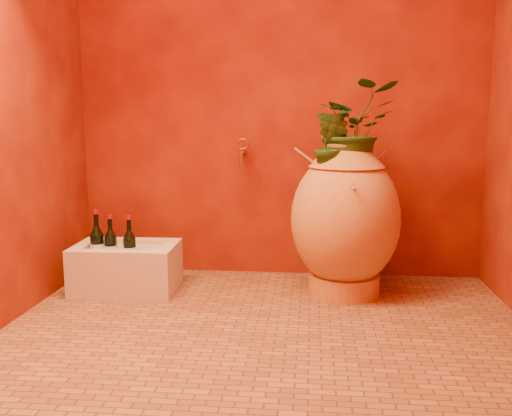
# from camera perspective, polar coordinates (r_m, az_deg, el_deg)

# --- Properties ---
(floor) EXTENTS (2.50, 2.50, 0.00)m
(floor) POSITION_cam_1_polar(r_m,az_deg,el_deg) (2.75, 0.99, -12.07)
(floor) COLOR #945B30
(floor) RESTS_ON ground
(wall_back) EXTENTS (2.50, 0.02, 2.50)m
(wall_back) POSITION_cam_1_polar(r_m,az_deg,el_deg) (3.57, 2.39, 13.25)
(wall_back) COLOR #5E0D05
(wall_back) RESTS_ON ground
(amphora) EXTENTS (0.73, 0.73, 0.87)m
(amphora) POSITION_cam_1_polar(r_m,az_deg,el_deg) (3.22, 8.93, -1.04)
(amphora) COLOR #C38837
(amphora) RESTS_ON floor
(stone_basin) EXTENTS (0.58, 0.40, 0.27)m
(stone_basin) POSITION_cam_1_polar(r_m,az_deg,el_deg) (3.38, -12.83, -5.93)
(stone_basin) COLOR beige
(stone_basin) RESTS_ON floor
(wine_bottle_a) EXTENTS (0.08, 0.08, 0.33)m
(wine_bottle_a) POSITION_cam_1_polar(r_m,az_deg,el_deg) (3.38, -15.59, -3.69)
(wine_bottle_a) COLOR black
(wine_bottle_a) RESTS_ON stone_basin
(wine_bottle_b) EXTENTS (0.07, 0.07, 0.30)m
(wine_bottle_b) POSITION_cam_1_polar(r_m,az_deg,el_deg) (3.36, -14.31, -3.89)
(wine_bottle_b) COLOR black
(wine_bottle_b) RESTS_ON stone_basin
(wine_bottle_c) EXTENTS (0.07, 0.07, 0.30)m
(wine_bottle_c) POSITION_cam_1_polar(r_m,az_deg,el_deg) (3.29, -12.51, -4.08)
(wine_bottle_c) COLOR black
(wine_bottle_c) RESTS_ON stone_basin
(wall_tap) EXTENTS (0.07, 0.15, 0.17)m
(wall_tap) POSITION_cam_1_polar(r_m,az_deg,el_deg) (3.50, -1.37, 5.73)
(wall_tap) COLOR #A06E25
(wall_tap) RESTS_ON wall_back
(plant_main) EXTENTS (0.57, 0.54, 0.51)m
(plant_main) POSITION_cam_1_polar(r_m,az_deg,el_deg) (3.19, 9.57, 7.83)
(plant_main) COLOR #1D4117
(plant_main) RESTS_ON amphora
(plant_side) EXTENTS (0.24, 0.24, 0.34)m
(plant_side) POSITION_cam_1_polar(r_m,az_deg,el_deg) (3.08, 7.54, 6.18)
(plant_side) COLOR #1D4117
(plant_side) RESTS_ON amphora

